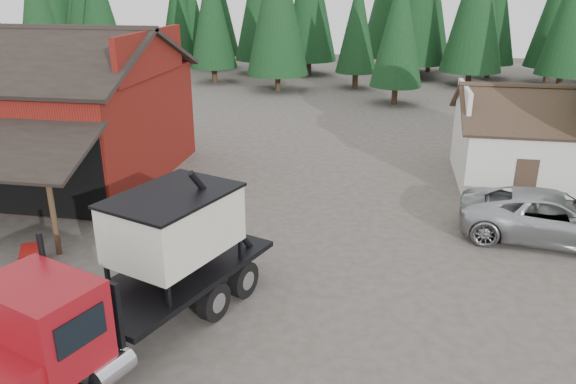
# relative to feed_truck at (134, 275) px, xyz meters

# --- Properties ---
(ground) EXTENTS (120.00, 120.00, 0.00)m
(ground) POSITION_rel_feed_truck_xyz_m (0.65, 2.17, -1.99)
(ground) COLOR #4A423A
(ground) RESTS_ON ground
(red_barn) EXTENTS (12.80, 13.63, 7.18)m
(red_barn) POSITION_rel_feed_truck_xyz_m (-10.35, 12.07, 0.70)
(red_barn) COLOR maroon
(red_barn) RESTS_ON ground
(farmhouse) EXTENTS (8.60, 6.42, 4.65)m
(farmhouse) POSITION_rel_feed_truck_xyz_m (13.65, 15.16, -0.33)
(farmhouse) COLOR silver
(farmhouse) RESTS_ON ground
(conifer_backdrop) EXTENTS (76.00, 16.00, 16.00)m
(conifer_backdrop) POSITION_rel_feed_truck_xyz_m (0.65, 44.17, -1.99)
(conifer_backdrop) COLOR black
(conifer_backdrop) RESTS_ON ground
(near_pine_a) EXTENTS (4.40, 4.40, 11.40)m
(near_pine_a) POSITION_rel_feed_truck_xyz_m (-21.35, 30.17, 4.40)
(near_pine_a) COLOR #382619
(near_pine_a) RESTS_ON ground
(near_pine_b) EXTENTS (3.96, 3.96, 10.40)m
(near_pine_b) POSITION_rel_feed_truck_xyz_m (6.65, 32.17, 3.89)
(near_pine_b) COLOR #382619
(near_pine_b) RESTS_ON ground
(near_pine_d) EXTENTS (5.28, 5.28, 13.40)m
(near_pine_d) POSITION_rel_feed_truck_xyz_m (-3.35, 36.17, 5.40)
(near_pine_d) COLOR #382619
(near_pine_d) RESTS_ON ground
(feed_truck) EXTENTS (5.69, 9.73, 4.27)m
(feed_truck) POSITION_rel_feed_truck_xyz_m (0.00, 0.00, 0.00)
(feed_truck) COLOR black
(feed_truck) RESTS_ON ground
(silver_car) EXTENTS (6.92, 3.95, 1.82)m
(silver_car) POSITION_rel_feed_truck_xyz_m (12.36, 8.51, -1.09)
(silver_car) COLOR #ACAFB3
(silver_car) RESTS_ON ground
(equip_box) EXTENTS (1.15, 1.30, 0.60)m
(equip_box) POSITION_rel_feed_truck_xyz_m (-5.35, 3.35, -1.69)
(equip_box) COLOR #9C1411
(equip_box) RESTS_ON ground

